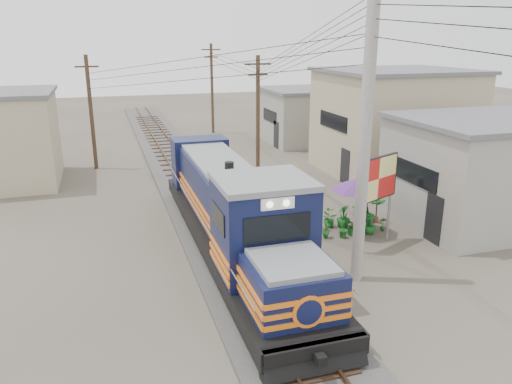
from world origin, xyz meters
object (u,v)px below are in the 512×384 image
object	(u,v)px
locomotive	(234,213)
market_umbrella	(358,184)
billboard	(378,181)
vendor	(364,202)

from	to	relation	value
locomotive	market_umbrella	xyz separation A→B (m)	(5.50, 0.63, 0.48)
billboard	market_umbrella	world-z (taller)	billboard
market_umbrella	billboard	bearing A→B (deg)	-90.03
market_umbrella	vendor	bearing A→B (deg)	49.13
vendor	market_umbrella	bearing A→B (deg)	14.65
market_umbrella	locomotive	bearing A→B (deg)	-173.43
locomotive	vendor	distance (m)	6.79
billboard	market_umbrella	size ratio (longest dim) A/B	1.32
billboard	vendor	size ratio (longest dim) A/B	2.03
locomotive	vendor	size ratio (longest dim) A/B	8.59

